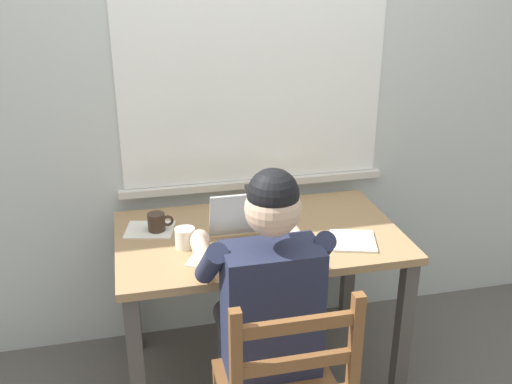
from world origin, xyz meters
The scene contains 12 objects.
ground_plane centered at (0.00, 0.00, 0.00)m, with size 8.00×8.00×0.00m, color #56514C.
back_wall centered at (0.00, 0.45, 1.30)m, with size 6.00×0.08×2.60m.
desk centered at (0.00, 0.00, 0.64)m, with size 1.25×0.75×0.75m.
seated_person centered at (-0.08, -0.45, 0.70)m, with size 0.50×0.60×1.26m.
laptop centered at (-0.06, -0.13, 0.80)m, with size 0.33×0.31×0.23m.
computer_mouse centered at (0.19, -0.19, 0.77)m, with size 0.06×0.10×0.03m, color black.
coffee_mug_white centered at (-0.33, -0.05, 0.79)m, with size 0.12×0.08×0.09m.
coffee_mug_dark centered at (-0.44, 0.12, 0.80)m, with size 0.11×0.08×0.09m.
book_stack_main centered at (0.05, 0.13, 0.80)m, with size 0.18×0.16×0.10m.
paper_pile_near_laptop centered at (-0.47, 0.14, 0.75)m, with size 0.21×0.18×0.01m, color silver.
paper_pile_back_corner centered at (-0.21, -0.20, 0.76)m, with size 0.23×0.18×0.01m, color white.
paper_pile_side centered at (0.37, -0.17, 0.76)m, with size 0.19×0.20×0.01m, color silver.
Camera 1 is at (-0.53, -2.26, 1.91)m, focal length 41.05 mm.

